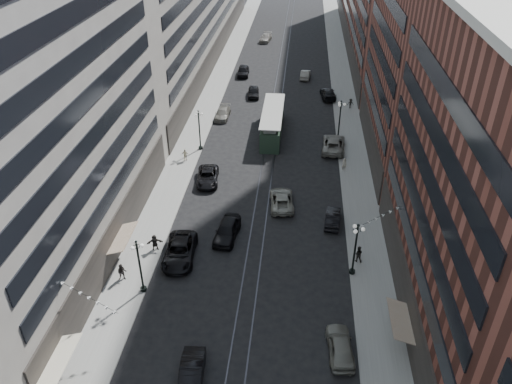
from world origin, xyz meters
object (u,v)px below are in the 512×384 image
(car_extra_0, at_px, (227,230))
(car_extra_1, at_px, (282,200))
(streetcar, at_px, (272,123))
(car_4, at_px, (340,346))
(pedestrian_8, at_px, (344,164))
(lamppost_sw_mid, at_px, (199,129))
(car_8, at_px, (223,113))
(pedestrian_9, at_px, (350,103))
(pedestrian_5, at_px, (155,242))
(car_12, at_px, (328,93))
(pedestrian_6, at_px, (185,155))
(pedestrian_2, at_px, (122,272))
(car_7, at_px, (208,177))
(lamppost_se_mid, at_px, (340,118))
(car_5, at_px, (191,375))
(lamppost_se_far, at_px, (355,248))
(pedestrian_7, at_px, (358,254))
(lamppost_sw_far, at_px, (140,265))
(car_extra_2, at_px, (266,38))
(car_14, at_px, (305,74))
(car_10, at_px, (333,218))
(car_13, at_px, (254,92))
(car_11, at_px, (333,144))
(car_9, at_px, (243,71))

(car_extra_0, height_order, car_extra_1, car_extra_0)
(streetcar, bearing_deg, car_extra_0, -96.99)
(car_4, bearing_deg, pedestrian_8, -98.56)
(lamppost_sw_mid, distance_m, car_8, 10.95)
(pedestrian_9, xyz_separation_m, car_extra_0, (-14.57, -34.36, -0.04))
(car_8, xyz_separation_m, pedestrian_5, (-1.83, -31.90, 0.28))
(car_12, height_order, pedestrian_6, pedestrian_6)
(pedestrian_2, height_order, car_7, pedestrian_2)
(lamppost_sw_mid, xyz_separation_m, lamppost_se_mid, (18.40, 5.00, 0.00))
(car_5, height_order, car_extra_1, car_5)
(lamppost_se_far, bearing_deg, car_8, 116.88)
(pedestrian_7, bearing_deg, lamppost_se_far, 78.27)
(lamppost_sw_far, xyz_separation_m, streetcar, (9.20, 32.85, -1.47))
(car_7, relative_size, car_extra_0, 1.02)
(pedestrian_2, bearing_deg, lamppost_sw_mid, 70.48)
(car_extra_2, bearing_deg, car_8, -86.93)
(car_14, bearing_deg, lamppost_se_far, 100.15)
(car_10, bearing_deg, lamppost_sw_mid, -36.16)
(pedestrian_6, distance_m, car_extra_2, 55.96)
(car_13, bearing_deg, car_4, -82.23)
(car_7, bearing_deg, car_5, -88.85)
(car_7, relative_size, car_extra_2, 1.00)
(car_12, bearing_deg, lamppost_sw_mid, 42.61)
(car_11, bearing_deg, pedestrian_8, 105.30)
(car_14, bearing_deg, lamppost_sw_mid, 69.85)
(lamppost_se_far, bearing_deg, pedestrian_5, 174.85)
(streetcar, distance_m, car_8, 9.21)
(car_extra_1, bearing_deg, car_extra_2, -89.95)
(car_extra_0, relative_size, car_extra_2, 0.98)
(car_10, bearing_deg, car_extra_1, -21.91)
(car_12, xyz_separation_m, car_extra_1, (-6.05, -32.41, -0.03))
(car_7, bearing_deg, pedestrian_7, -44.79)
(lamppost_sw_far, height_order, car_8, lamppost_sw_far)
(streetcar, bearing_deg, car_11, -26.53)
(car_7, distance_m, car_extra_0, 11.14)
(car_14, bearing_deg, car_4, 97.92)
(pedestrian_2, bearing_deg, lamppost_se_mid, 41.61)
(car_11, bearing_deg, car_5, 77.11)
(lamppost_sw_far, bearing_deg, car_13, 83.66)
(pedestrian_8, bearing_deg, pedestrian_2, 30.82)
(pedestrian_2, bearing_deg, streetcar, 55.56)
(car_5, height_order, car_13, car_5)
(car_13, height_order, pedestrian_7, pedestrian_7)
(streetcar, relative_size, car_7, 2.41)
(car_11, distance_m, pedestrian_8, 5.73)
(car_12, bearing_deg, pedestrian_8, 86.56)
(car_12, height_order, car_13, car_12)
(pedestrian_2, height_order, car_8, pedestrian_2)
(car_9, distance_m, car_extra_0, 48.46)
(lamppost_sw_mid, xyz_separation_m, car_9, (2.32, 29.73, -2.25))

